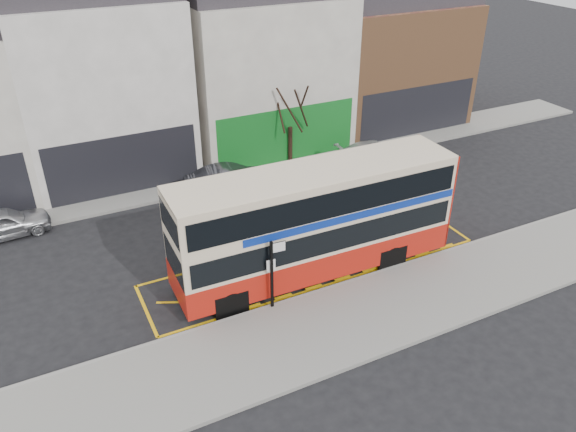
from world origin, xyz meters
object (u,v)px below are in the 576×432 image
street_tree_right (290,95)px  car_white (375,153)px  double_decker_bus (316,220)px  car_grey (232,181)px  bus_stop_post (273,268)px  car_silver (3,224)px

street_tree_right → car_white: bearing=-28.6°
double_decker_bus → car_grey: 7.88m
car_grey → car_white: car_grey is taller
double_decker_bus → bus_stop_post: size_ratio=4.03×
double_decker_bus → car_grey: size_ratio=2.47×
car_white → bus_stop_post: bearing=137.0°
car_grey → car_silver: bearing=93.0°
street_tree_right → bus_stop_post: bearing=-119.4°
car_silver → car_grey: car_grey is taller
car_silver → car_grey: 10.56m
bus_stop_post → car_grey: bus_stop_post is taller
bus_stop_post → car_grey: 9.45m
car_silver → street_tree_right: bearing=-88.5°
double_decker_bus → bus_stop_post: double_decker_bus is taller
car_grey → street_tree_right: bearing=-57.1°
car_grey → car_white: (8.57, -0.15, -0.10)m
double_decker_bus → bus_stop_post: bearing=-148.6°
bus_stop_post → street_tree_right: street_tree_right is taller
car_grey → car_white: size_ratio=1.01×
bus_stop_post → street_tree_right: 13.15m
double_decker_bus → car_white: double_decker_bus is taller
car_white → double_decker_bus: bearing=139.6°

